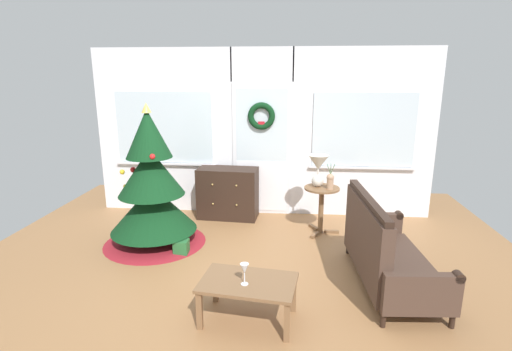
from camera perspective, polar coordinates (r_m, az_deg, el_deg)
ground_plane at (r=4.45m, az=-1.33°, el=-14.37°), size 6.76×6.76×0.00m
back_wall_with_door at (r=6.03m, az=0.86°, el=6.24°), size 5.20×0.19×2.55m
christmas_tree at (r=5.16m, az=-14.97°, el=-2.38°), size 1.32×1.32×1.82m
dresser_cabinet at (r=6.00m, az=-4.13°, el=-2.58°), size 0.93×0.49×0.78m
settee_sofa at (r=4.32m, az=18.09°, el=-10.46°), size 0.82×1.63×0.96m
side_table at (r=5.44m, az=9.54°, el=-3.65°), size 0.50×0.48×0.66m
table_lamp at (r=5.35m, az=9.08°, el=1.32°), size 0.28×0.28×0.44m
flower_vase at (r=5.31m, az=10.80°, el=-0.73°), size 0.11×0.10×0.35m
coffee_table at (r=3.59m, az=-1.17°, el=-15.94°), size 0.90×0.62×0.38m
wine_glass at (r=3.45m, az=-1.70°, el=-13.57°), size 0.08×0.08×0.20m
gift_box at (r=4.98m, az=-10.86°, el=-10.22°), size 0.17×0.16×0.17m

